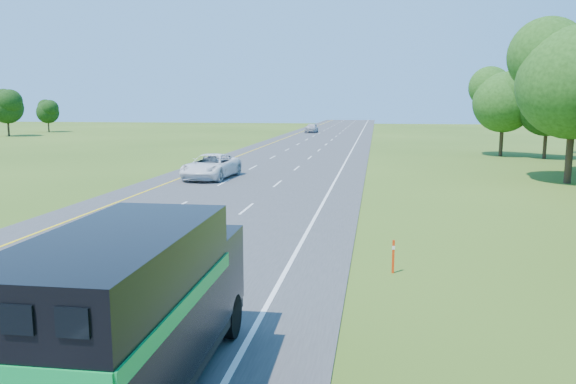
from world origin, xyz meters
The scene contains 6 objects.
road centered at (0.00, 50.00, 0.02)m, with size 15.00×260.00×0.04m, color #38383A.
lane_markings centered at (0.00, 50.00, 0.04)m, with size 11.15×260.00×0.01m.
horse_truck centered at (4.16, 10.62, 1.77)m, with size 2.44×7.36×3.24m.
white_suv centered at (-3.31, 39.99, 0.89)m, with size 2.83×6.15×1.71m, color white.
far_car centered at (-3.39, 102.47, 0.87)m, with size 1.97×4.90×1.67m, color #ADADB4.
delineator centered at (8.87, 19.26, 0.58)m, with size 0.09×0.05×1.08m.
Camera 1 is at (8.27, 1.79, 5.34)m, focal length 35.00 mm.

